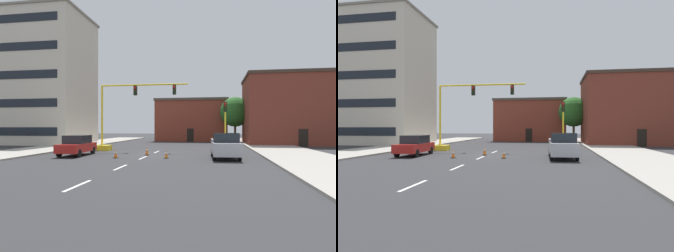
{
  "view_description": "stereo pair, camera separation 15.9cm",
  "coord_description": "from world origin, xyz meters",
  "views": [
    {
      "loc": [
        5.64,
        -25.25,
        2.45
      ],
      "look_at": [
        0.73,
        4.9,
        2.55
      ],
      "focal_mm": 30.84,
      "sensor_mm": 36.0,
      "label": 1
    },
    {
      "loc": [
        5.8,
        -25.23,
        2.45
      ],
      "look_at": [
        0.73,
        4.9,
        2.55
      ],
      "focal_mm": 30.84,
      "sensor_mm": 36.0,
      "label": 2
    }
  ],
  "objects": [
    {
      "name": "traffic_signal_gantry",
      "position": [
        -4.69,
        3.35,
        2.29
      ],
      "size": [
        9.88,
        1.2,
        6.83
      ],
      "color": "yellow",
      "rests_on": "ground_plane"
    },
    {
      "name": "lane_stripe_seg_2",
      "position": [
        0.0,
        -3.0,
        0.0
      ],
      "size": [
        0.16,
        2.4,
        0.01
      ],
      "primitive_type": "cube",
      "color": "silver",
      "rests_on": "ground_plane"
    },
    {
      "name": "sidewalk_right",
      "position": [
        12.44,
        8.0,
        0.07
      ],
      "size": [
        6.0,
        56.0,
        0.14
      ],
      "primitive_type": "cube",
      "color": "#9E998E",
      "rests_on": "ground_plane"
    },
    {
      "name": "building_row_right",
      "position": [
        16.51,
        17.86,
        4.86
      ],
      "size": [
        13.31,
        10.37,
        9.7
      ],
      "color": "brown",
      "rests_on": "ground_plane"
    },
    {
      "name": "sedan_red_near_left",
      "position": [
        -6.01,
        -2.16,
        0.89
      ],
      "size": [
        2.07,
        4.58,
        1.74
      ],
      "color": "#B21E19",
      "rests_on": "ground_plane"
    },
    {
      "name": "traffic_cone_roadside_c",
      "position": [
        -2.07,
        -3.54,
        0.32
      ],
      "size": [
        0.36,
        0.36,
        0.64
      ],
      "color": "black",
      "rests_on": "ground_plane"
    },
    {
      "name": "tree_right_far",
      "position": [
        8.78,
        21.19,
        4.82
      ],
      "size": [
        4.68,
        4.68,
        7.17
      ],
      "color": "#4C3823",
      "rests_on": "ground_plane"
    },
    {
      "name": "lane_stripe_seg_1",
      "position": [
        0.0,
        -8.5,
        0.0
      ],
      "size": [
        0.16,
        2.4,
        0.01
      ],
      "primitive_type": "cube",
      "color": "silver",
      "rests_on": "ground_plane"
    },
    {
      "name": "pickup_truck_silver",
      "position": [
        6.42,
        -2.29,
        0.97
      ],
      "size": [
        2.25,
        5.49,
        1.99
      ],
      "color": "#BCBCC1",
      "rests_on": "ground_plane"
    },
    {
      "name": "building_tall_left",
      "position": [
        -19.62,
        14.0,
        9.46
      ],
      "size": [
        13.4,
        10.69,
        18.9
      ],
      "color": "beige",
      "rests_on": "ground_plane"
    },
    {
      "name": "lane_stripe_seg_3",
      "position": [
        0.0,
        2.5,
        0.0
      ],
      "size": [
        0.16,
        2.4,
        0.01
      ],
      "primitive_type": "cube",
      "color": "silver",
      "rests_on": "ground_plane"
    },
    {
      "name": "traffic_cone_roadside_a",
      "position": [
        1.9,
        -3.11,
        0.31
      ],
      "size": [
        0.36,
        0.36,
        0.63
      ],
      "color": "black",
      "rests_on": "ground_plane"
    },
    {
      "name": "ground_plane",
      "position": [
        0.0,
        0.0,
        0.0
      ],
      "size": [
        160.0,
        160.0,
        0.0
      ],
      "primitive_type": "plane",
      "color": "#2D2D30"
    },
    {
      "name": "traffic_light_pole_right",
      "position": [
        6.6,
        2.15,
        3.53
      ],
      "size": [
        0.32,
        0.47,
        4.8
      ],
      "color": "yellow",
      "rests_on": "ground_plane"
    },
    {
      "name": "lane_stripe_seg_0",
      "position": [
        0.0,
        -14.0,
        0.0
      ],
      "size": [
        0.16,
        2.4,
        0.01
      ],
      "primitive_type": "cube",
      "color": "silver",
      "rests_on": "ground_plane"
    },
    {
      "name": "sidewalk_left",
      "position": [
        -12.44,
        8.0,
        0.07
      ],
      "size": [
        6.0,
        56.0,
        0.14
      ],
      "primitive_type": "cube",
      "color": "#9E998E",
      "rests_on": "ground_plane"
    },
    {
      "name": "building_brick_center",
      "position": [
        1.63,
        26.49,
        3.67
      ],
      "size": [
        12.42,
        8.54,
        7.31
      ],
      "color": "brown",
      "rests_on": "ground_plane"
    },
    {
      "name": "traffic_cone_roadside_b",
      "position": [
        -0.17,
        -0.92,
        0.36
      ],
      "size": [
        0.36,
        0.36,
        0.74
      ],
      "color": "black",
      "rests_on": "ground_plane"
    }
  ]
}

